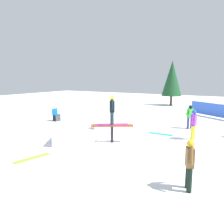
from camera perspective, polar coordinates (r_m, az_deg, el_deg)
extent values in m
plane|color=white|center=(10.46, 0.00, -7.93)|extent=(60.00, 60.00, 0.00)
cylinder|color=black|center=(10.35, 0.00, -5.86)|extent=(0.14, 0.14, 0.78)
cube|color=#A53F1E|center=(10.25, 0.00, -3.53)|extent=(1.82, 1.26, 0.08)
cube|color=white|center=(10.50, -9.63, -6.15)|extent=(2.32, 2.22, 0.65)
cube|color=#C22B94|center=(10.24, 0.00, -3.23)|extent=(1.41, 1.10, 0.03)
cylinder|color=#1E2E35|center=(10.05, 0.06, -1.73)|extent=(0.14, 0.14, 0.57)
cylinder|color=#1E2E35|center=(10.31, -0.06, -1.45)|extent=(0.14, 0.14, 0.57)
cube|color=black|center=(10.09, 0.00, 1.47)|extent=(0.37, 0.41, 0.53)
cylinder|color=black|center=(9.86, 0.09, 1.99)|extent=(0.25, 0.31, 0.48)
cylinder|color=black|center=(10.29, -0.09, 2.28)|extent=(0.25, 0.31, 0.48)
sphere|color=yellow|center=(10.05, 0.00, 3.58)|extent=(0.22, 0.22, 0.22)
cylinder|color=black|center=(6.65, 19.21, -15.57)|extent=(0.13, 0.13, 0.68)
cylinder|color=black|center=(6.43, 19.58, -16.49)|extent=(0.13, 0.13, 0.68)
cube|color=brown|center=(6.31, 19.68, -11.05)|extent=(0.30, 0.37, 0.53)
cylinder|color=brown|center=(6.46, 19.43, -9.44)|extent=(0.14, 0.21, 0.47)
cylinder|color=brown|center=(6.09, 20.06, -10.63)|extent=(0.14, 0.21, 0.47)
sphere|color=yellow|center=(6.20, 19.86, -7.84)|extent=(0.21, 0.21, 0.21)
cylinder|color=gold|center=(11.66, 20.58, -4.92)|extent=(0.14, 0.14, 0.72)
cylinder|color=gold|center=(11.41, 20.19, -5.19)|extent=(0.14, 0.14, 0.72)
cube|color=purple|center=(11.40, 20.56, -1.95)|extent=(0.24, 0.36, 0.56)
cylinder|color=purple|center=(11.58, 20.90, -1.17)|extent=(0.11, 0.20, 0.49)
cylinder|color=purple|center=(11.18, 20.29, -1.49)|extent=(0.11, 0.20, 0.49)
sphere|color=blue|center=(11.34, 20.67, -0.03)|extent=(0.22, 0.22, 0.22)
cylinder|color=navy|center=(13.82, 19.24, -2.81)|extent=(0.14, 0.14, 0.67)
cylinder|color=navy|center=(14.00, 20.02, -2.71)|extent=(0.14, 0.14, 0.67)
cube|color=green|center=(13.80, 19.77, -0.29)|extent=(0.36, 0.39, 0.54)
cylinder|color=green|center=(13.64, 19.16, 0.15)|extent=(0.19, 0.23, 0.48)
cylinder|color=green|center=(13.93, 20.41, 0.26)|extent=(0.19, 0.23, 0.48)
sphere|color=black|center=(13.75, 19.85, 1.26)|extent=(0.21, 0.21, 0.21)
cube|color=#91E337|center=(9.02, -20.08, -11.24)|extent=(0.59, 1.45, 0.02)
cube|color=#1AABD2|center=(12.18, 12.52, -5.63)|extent=(1.33, 0.33, 0.02)
cube|color=#3F3F44|center=(15.76, -13.89, -1.58)|extent=(0.10, 0.39, 0.44)
cube|color=#3F3F44|center=(16.05, -14.63, -1.42)|extent=(0.10, 0.39, 0.44)
cube|color=#1360A8|center=(15.86, -14.30, -0.65)|extent=(0.51, 0.51, 0.04)
cube|color=#1360A8|center=(15.99, -14.74, 0.21)|extent=(0.12, 0.44, 0.40)
cylinder|color=blue|center=(19.75, 20.20, 1.20)|extent=(0.06, 0.06, 1.10)
cube|color=blue|center=(17.94, 26.74, 0.22)|extent=(4.74, 3.11, 0.99)
cylinder|color=#4C331E|center=(24.88, 15.17, 2.91)|extent=(0.24, 0.24, 1.07)
cone|color=#194723|center=(24.75, 15.40, 8.49)|extent=(2.13, 2.13, 3.78)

